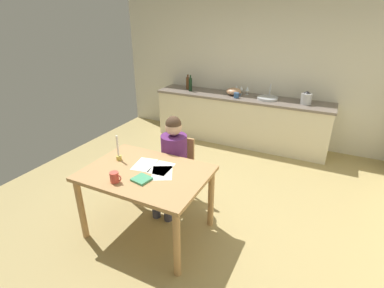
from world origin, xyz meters
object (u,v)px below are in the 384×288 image
(person_seated, at_px, (172,158))
(wine_glass_back_left, at_px, (236,88))
(stovetop_kettle, at_px, (306,98))
(bottle_vinegar, at_px, (190,84))
(wine_glass_by_kettle, at_px, (241,88))
(dining_table, at_px, (146,181))
(bottle_oil, at_px, (188,83))
(wine_glass_near_sink, at_px, (247,89))
(chair_at_table, at_px, (177,167))
(coffee_mug, at_px, (115,177))
(book_magazine, at_px, (142,179))
(mixing_bowl, at_px, (234,91))
(sink_unit, at_px, (268,98))
(candlestick, at_px, (118,153))
(teacup_on_counter, at_px, (237,95))

(person_seated, relative_size, wine_glass_back_left, 7.76)
(person_seated, height_order, stovetop_kettle, person_seated)
(bottle_vinegar, relative_size, wine_glass_by_kettle, 1.99)
(dining_table, xyz_separation_m, person_seated, (-0.00, 0.56, 0.01))
(bottle_oil, height_order, wine_glass_near_sink, bottle_oil)
(chair_at_table, height_order, bottle_vinegar, bottle_vinegar)
(coffee_mug, relative_size, wine_glass_by_kettle, 0.84)
(person_seated, xyz_separation_m, coffee_mug, (-0.15, -0.86, 0.15))
(book_magazine, relative_size, wine_glass_by_kettle, 1.08)
(book_magazine, bearing_deg, dining_table, 122.23)
(mixing_bowl, xyz_separation_m, wine_glass_back_left, (0.01, 0.11, 0.05))
(book_magazine, xyz_separation_m, stovetop_kettle, (1.18, 3.04, 0.21))
(coffee_mug, bearing_deg, sink_unit, 76.66)
(coffee_mug, bearing_deg, wine_glass_back_left, 87.71)
(chair_at_table, xyz_separation_m, bottle_vinegar, (-0.86, 2.11, 0.56))
(book_magazine, height_order, sink_unit, sink_unit)
(mixing_bowl, bearing_deg, coffee_mug, -92.16)
(coffee_mug, bearing_deg, stovetop_kettle, 66.40)
(book_magazine, bearing_deg, mixing_bowl, 102.23)
(dining_table, relative_size, coffee_mug, 10.00)
(book_magazine, relative_size, bottle_vinegar, 0.54)
(book_magazine, relative_size, mixing_bowl, 0.60)
(chair_at_table, xyz_separation_m, sink_unit, (0.62, 2.19, 0.45))
(chair_at_table, distance_m, bottle_vinegar, 2.35)
(book_magazine, bearing_deg, wine_glass_back_left, 101.96)
(chair_at_table, bearing_deg, coffee_mug, -97.99)
(bottle_oil, height_order, stovetop_kettle, bottle_oil)
(mixing_bowl, xyz_separation_m, wine_glass_near_sink, (0.22, 0.11, 0.05))
(dining_table, bearing_deg, bottle_oil, 108.61)
(mixing_bowl, relative_size, wine_glass_by_kettle, 1.80)
(dining_table, relative_size, bottle_vinegar, 4.23)
(person_seated, bearing_deg, candlestick, -132.01)
(person_seated, bearing_deg, coffee_mug, -99.94)
(dining_table, xyz_separation_m, teacup_on_counter, (0.08, 2.74, 0.28))
(bottle_vinegar, distance_m, wine_glass_near_sink, 1.09)
(book_magazine, height_order, teacup_on_counter, teacup_on_counter)
(candlestick, bearing_deg, bottle_vinegar, 99.46)
(sink_unit, xyz_separation_m, stovetop_kettle, (0.64, -0.00, 0.08))
(dining_table, distance_m, stovetop_kettle, 3.16)
(chair_at_table, relative_size, coffee_mug, 6.57)
(dining_table, relative_size, stovetop_kettle, 5.89)
(person_seated, bearing_deg, bottle_vinegar, 111.12)
(dining_table, relative_size, chair_at_table, 1.52)
(dining_table, distance_m, wine_glass_by_kettle, 3.06)
(mixing_bowl, xyz_separation_m, wine_glass_by_kettle, (0.11, 0.11, 0.05))
(mixing_bowl, relative_size, wine_glass_back_left, 1.80)
(sink_unit, distance_m, bottle_vinegar, 1.49)
(chair_at_table, distance_m, teacup_on_counter, 2.09)
(coffee_mug, xyz_separation_m, bottle_oil, (-0.83, 3.22, 0.19))
(dining_table, height_order, candlestick, candlestick)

